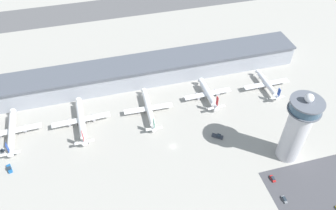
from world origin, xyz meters
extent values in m
plane|color=#9E9B93|center=(0.00, 0.00, 0.00)|extent=(1000.00, 1000.00, 0.00)
cube|color=#9399A3|center=(0.00, 70.00, 7.70)|extent=(234.85, 22.00, 15.40)
cube|color=#4C515B|center=(0.00, 70.00, 16.20)|extent=(234.85, 25.00, 1.60)
cube|color=#515154|center=(0.00, 192.72, 0.00)|extent=(352.28, 44.00, 0.01)
cylinder|color=#BCBCC1|center=(66.41, -24.47, 19.38)|extent=(13.33, 13.33, 38.76)
cylinder|color=#565B66|center=(66.41, -24.47, 39.16)|extent=(18.40, 18.40, 0.80)
cylinder|color=#334C60|center=(66.41, -24.47, 42.08)|extent=(16.93, 16.93, 5.04)
cylinder|color=#565B66|center=(66.41, -24.47, 45.09)|extent=(18.40, 18.40, 1.00)
sphere|color=white|center=(66.41, -24.47, 48.02)|extent=(4.85, 4.85, 4.85)
cube|color=#424247|center=(75.44, -52.24, 0.00)|extent=(64.00, 40.00, 0.01)
cylinder|color=white|center=(-98.27, 35.74, 4.74)|extent=(5.14, 30.99, 4.17)
cone|color=white|center=(-98.81, 53.05, 4.74)|extent=(4.29, 3.89, 4.17)
cone|color=white|center=(-97.71, 17.81, 4.74)|extent=(3.91, 5.12, 3.76)
cube|color=white|center=(-98.29, 36.36, 4.01)|extent=(37.09, 5.56, 0.44)
cylinder|color=#A8A8B2|center=(-106.08, 37.12, 2.75)|extent=(2.44, 4.66, 2.30)
cylinder|color=#A8A8B2|center=(-90.56, 37.60, 2.75)|extent=(2.44, 4.66, 2.30)
cube|color=navy|center=(-97.68, 16.81, 10.17)|extent=(0.39, 2.81, 6.68)
cube|color=white|center=(-97.66, 16.41, 5.16)|extent=(11.74, 2.37, 0.24)
cylinder|color=black|center=(-98.72, 49.97, 1.33)|extent=(0.28, 0.28, 2.65)
cylinder|color=black|center=(-95.34, 35.65, 1.33)|extent=(0.28, 0.28, 2.65)
cylinder|color=black|center=(-101.19, 35.47, 1.33)|extent=(0.28, 0.28, 2.65)
cylinder|color=white|center=(-54.14, 34.17, 4.87)|extent=(5.29, 32.71, 4.36)
cone|color=white|center=(-54.66, 52.42, 4.87)|extent=(4.47, 4.04, 4.36)
cone|color=white|center=(-53.60, 15.26, 4.87)|extent=(4.07, 5.34, 3.92)
cube|color=white|center=(-54.16, 34.82, 4.11)|extent=(38.82, 5.51, 0.44)
cylinder|color=#A8A8B2|center=(-62.31, 35.59, 2.79)|extent=(2.53, 4.86, 2.40)
cylinder|color=#A8A8B2|center=(-46.06, 36.05, 2.79)|extent=(2.53, 4.86, 2.40)
cube|color=red|center=(-53.57, 14.21, 10.53)|extent=(0.38, 2.81, 6.97)
cube|color=white|center=(-53.56, 13.81, 5.31)|extent=(12.25, 2.35, 0.24)
cylinder|color=black|center=(-54.57, 49.26, 1.35)|extent=(0.28, 0.28, 2.69)
cylinder|color=black|center=(-51.09, 34.11, 1.35)|extent=(0.28, 0.28, 2.69)
cylinder|color=black|center=(-57.18, 33.93, 1.35)|extent=(0.28, 0.28, 2.69)
cylinder|color=white|center=(-8.07, 33.80, 4.14)|extent=(4.98, 32.18, 3.91)
cone|color=white|center=(-7.48, 51.58, 4.14)|extent=(4.03, 3.65, 3.91)
cone|color=white|center=(-8.68, 15.43, 4.14)|extent=(3.68, 4.81, 3.52)
cube|color=white|center=(-8.05, 34.44, 3.45)|extent=(34.45, 5.54, 0.44)
cylinder|color=#A8A8B2|center=(-15.22, 35.68, 2.27)|extent=(2.30, 4.37, 2.15)
cylinder|color=#A8A8B2|center=(-0.81, 35.20, 2.27)|extent=(2.30, 4.37, 2.15)
cube|color=#14704C|center=(-8.71, 14.49, 9.23)|extent=(0.39, 2.81, 6.26)
cube|color=white|center=(-8.73, 14.09, 4.53)|extent=(11.02, 2.36, 0.24)
cylinder|color=black|center=(-7.57, 48.62, 1.09)|extent=(0.28, 0.28, 2.18)
cylinder|color=black|center=(-5.34, 33.55, 1.09)|extent=(0.28, 0.28, 2.18)
cylinder|color=black|center=(-10.81, 33.73, 1.09)|extent=(0.28, 0.28, 2.18)
cylinder|color=silver|center=(37.12, 37.51, 4.43)|extent=(5.18, 23.03, 4.56)
cone|color=silver|center=(36.75, 51.02, 4.43)|extent=(4.67, 4.23, 4.56)
cone|color=silver|center=(37.50, 23.32, 4.43)|extent=(4.25, 5.59, 4.11)
cube|color=silver|center=(37.10, 37.97, 3.63)|extent=(35.63, 5.35, 0.44)
cylinder|color=#A8A8B2|center=(29.62, 38.77, 2.25)|extent=(2.64, 5.09, 2.51)
cylinder|color=#A8A8B2|center=(44.53, 39.17, 2.25)|extent=(2.64, 5.09, 2.51)
cube|color=red|center=(37.53, 22.22, 10.36)|extent=(0.37, 2.81, 7.30)
cube|color=silver|center=(37.54, 21.82, 4.89)|extent=(12.83, 2.34, 0.24)
cylinder|color=black|center=(36.84, 47.76, 1.07)|extent=(0.28, 0.28, 2.15)
cylinder|color=black|center=(40.32, 37.25, 1.07)|extent=(0.28, 0.28, 2.15)
cylinder|color=black|center=(33.93, 37.08, 1.07)|extent=(0.28, 0.28, 2.15)
cylinder|color=silver|center=(83.52, 36.16, 4.56)|extent=(3.95, 25.21, 3.69)
cone|color=silver|center=(83.37, 50.40, 4.56)|extent=(3.72, 3.36, 3.69)
cone|color=silver|center=(83.68, 21.36, 4.56)|extent=(3.36, 4.46, 3.32)
cube|color=silver|center=(83.52, 36.66, 3.92)|extent=(36.15, 4.78, 0.44)
cylinder|color=#A8A8B2|center=(75.93, 37.58, 2.80)|extent=(2.07, 4.08, 2.03)
cylinder|color=#A8A8B2|center=(91.09, 37.74, 2.80)|extent=(2.07, 4.08, 2.03)
cube|color=navy|center=(83.69, 20.48, 9.36)|extent=(0.33, 2.80, 5.90)
cube|color=silver|center=(83.69, 20.08, 4.93)|extent=(10.34, 2.11, 0.24)
cylinder|color=black|center=(83.40, 47.55, 1.36)|extent=(0.28, 0.28, 2.72)
cylinder|color=black|center=(86.11, 35.89, 1.36)|extent=(0.28, 0.28, 2.72)
cylinder|color=black|center=(80.95, 35.84, 1.36)|extent=(0.28, 0.28, 2.72)
cube|color=black|center=(30.21, 0.12, 0.06)|extent=(6.46, 5.63, 0.12)
cube|color=#2D333D|center=(30.21, 0.12, 0.69)|extent=(7.48, 6.41, 1.38)
cube|color=#232D38|center=(30.81, -0.32, 1.94)|extent=(3.11, 3.11, 1.13)
cube|color=black|center=(-104.03, 22.33, 0.06)|extent=(4.58, 5.37, 0.12)
cube|color=silver|center=(-104.03, 22.33, 0.74)|extent=(5.17, 6.22, 1.47)
cube|color=#232D38|center=(-103.70, 22.83, 2.07)|extent=(2.68, 2.60, 1.20)
cube|color=black|center=(-98.83, 8.47, 0.06)|extent=(3.60, 5.66, 0.12)
cube|color=#195699|center=(-98.83, 8.47, 0.72)|extent=(3.98, 6.64, 1.43)
cube|color=#232D38|center=(-98.65, 7.87, 2.02)|extent=(2.41, 2.38, 1.17)
cube|color=black|center=(93.18, 5.84, 0.06)|extent=(5.09, 3.38, 0.12)
cube|color=#195699|center=(93.18, 5.84, 0.87)|extent=(5.98, 3.67, 1.74)
cube|color=#232D38|center=(92.64, 5.72, 2.45)|extent=(2.11, 2.54, 1.43)
cube|color=black|center=(49.37, -52.25, 0.06)|extent=(1.74, 3.99, 0.12)
cube|color=slate|center=(49.37, -52.25, 0.40)|extent=(1.83, 4.75, 0.80)
cube|color=#232D38|center=(49.37, -52.13, 1.13)|extent=(1.57, 2.63, 0.66)
cube|color=black|center=(49.59, -38.38, 0.06)|extent=(1.81, 3.90, 0.12)
cube|color=red|center=(49.59, -38.38, 0.44)|extent=(1.90, 4.64, 0.88)
cube|color=#232D38|center=(49.60, -38.50, 1.24)|extent=(1.64, 2.56, 0.72)
camera|label=1|loc=(-37.00, -126.04, 163.47)|focal=35.00mm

